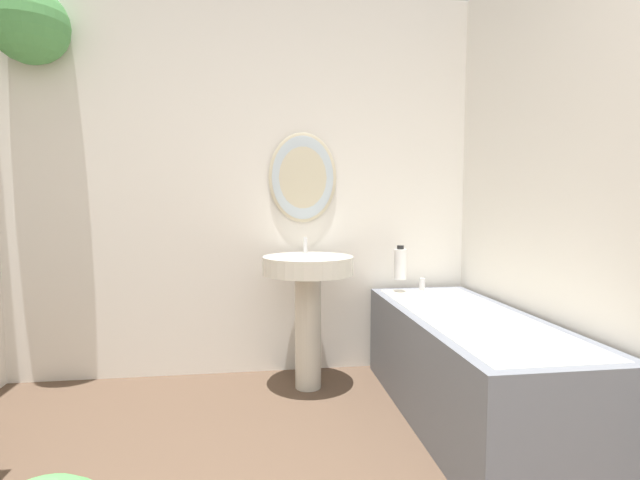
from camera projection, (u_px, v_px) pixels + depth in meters
wall_back at (217, 164)px, 2.87m from camera, size 3.00×0.42×2.40m
wall_right at (629, 174)px, 1.76m from camera, size 0.06×2.85×2.40m
pedestal_sink at (308, 289)px, 2.70m from camera, size 0.53×0.53×0.88m
bathtub at (469, 365)px, 2.31m from camera, size 0.62×1.54×0.61m
shampoo_bottle at (400, 264)px, 2.90m from camera, size 0.08×0.08×0.21m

